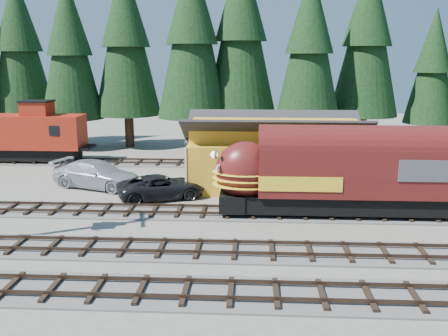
# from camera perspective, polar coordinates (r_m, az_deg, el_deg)

# --- Properties ---
(ground) EXTENTS (120.00, 120.00, 0.00)m
(ground) POSITION_cam_1_polar(r_m,az_deg,el_deg) (26.43, 6.62, -7.96)
(ground) COLOR #6B665B
(ground) RESTS_ON ground
(track_siding) EXTENTS (68.00, 3.20, 0.33)m
(track_siding) POSITION_cam_1_polar(r_m,az_deg,el_deg) (32.31, 24.27, -5.07)
(track_siding) COLOR #4C4947
(track_siding) RESTS_ON ground
(track_spur) EXTENTS (32.00, 3.20, 0.33)m
(track_spur) POSITION_cam_1_polar(r_m,az_deg,el_deg) (44.47, -7.71, 0.57)
(track_spur) COLOR #4C4947
(track_spur) RESTS_ON ground
(depot) EXTENTS (12.80, 7.00, 5.30)m
(depot) POSITION_cam_1_polar(r_m,az_deg,el_deg) (35.80, 5.78, 2.43)
(depot) COLOR orange
(depot) RESTS_ON ground
(conifer_backdrop) EXTENTS (79.56, 23.00, 17.36)m
(conifer_backdrop) POSITION_cam_1_polar(r_m,az_deg,el_deg) (49.53, 11.19, 13.97)
(conifer_backdrop) COLOR black
(conifer_backdrop) RESTS_ON ground
(locomotive) EXTENTS (15.03, 2.99, 4.09)m
(locomotive) POSITION_cam_1_polar(r_m,az_deg,el_deg) (29.92, 12.66, -0.92)
(locomotive) COLOR black
(locomotive) RESTS_ON ground
(caboose) EXTENTS (9.78, 2.83, 5.08)m
(caboose) POSITION_cam_1_polar(r_m,az_deg,el_deg) (47.51, -21.39, 3.61)
(caboose) COLOR black
(caboose) RESTS_ON ground
(pickup_truck_a) EXTENTS (6.34, 4.68, 1.60)m
(pickup_truck_a) POSITION_cam_1_polar(r_m,az_deg,el_deg) (33.38, -7.19, -2.16)
(pickup_truck_a) COLOR black
(pickup_truck_a) RESTS_ON ground
(pickup_truck_b) EXTENTS (7.15, 4.71, 1.93)m
(pickup_truck_b) POSITION_cam_1_polar(r_m,az_deg,el_deg) (37.06, -14.33, -0.71)
(pickup_truck_b) COLOR #ADAFB5
(pickup_truck_b) RESTS_ON ground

